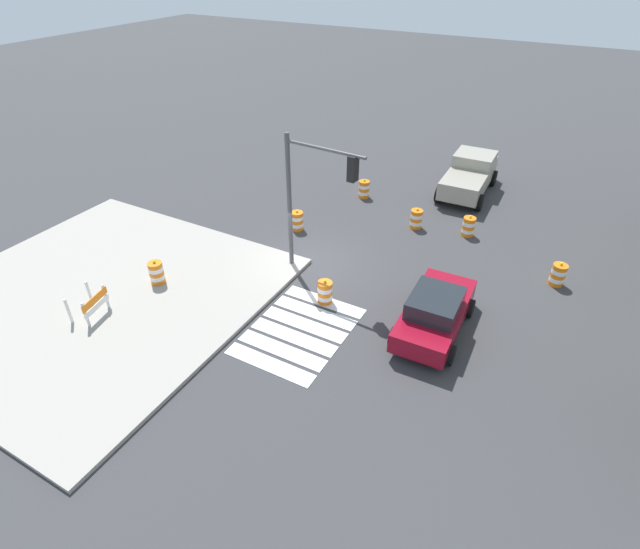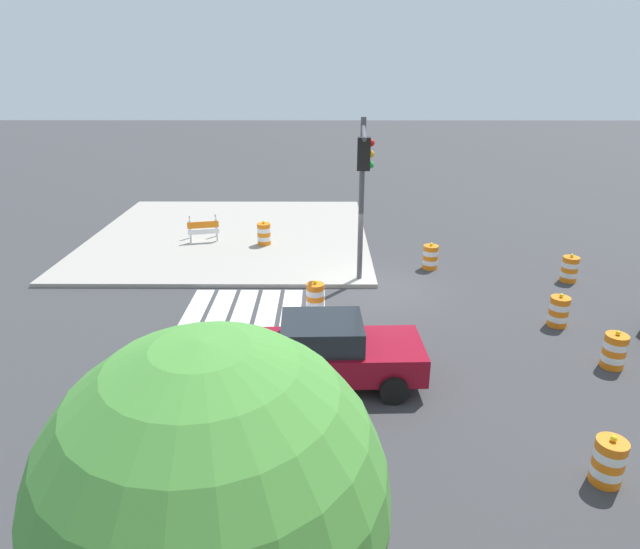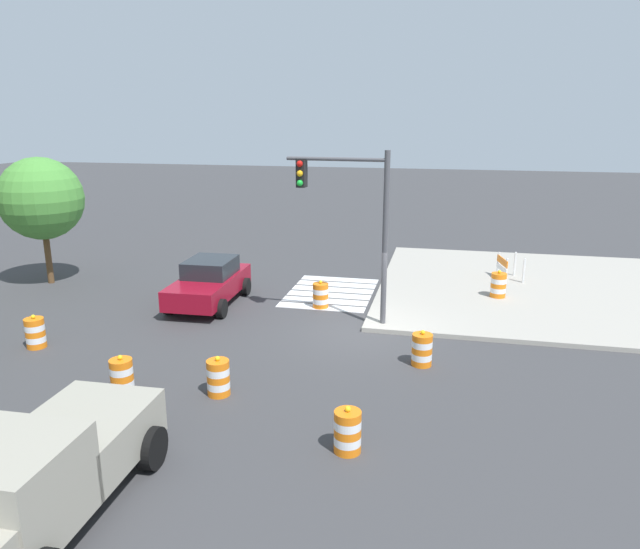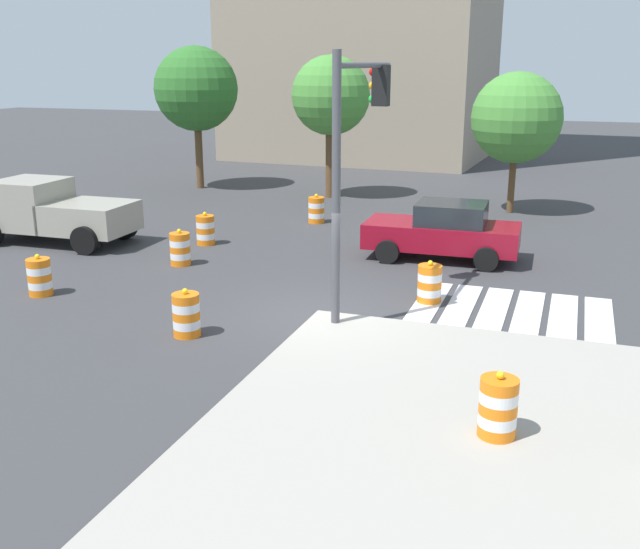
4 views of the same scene
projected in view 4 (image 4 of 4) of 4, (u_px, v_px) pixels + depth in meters
The scene contains 16 objects.
ground_plane at pixel (318, 317), 16.20m from camera, with size 120.00×120.00×0.00m, color #38383A.
sidewalk_corner at pixel (621, 523), 8.84m from camera, with size 12.00×12.00×0.15m, color #9E998E.
crosswalk_stripes at pixel (511, 311), 16.56m from camera, with size 4.35×3.20×0.02m.
sports_car at pixel (444, 231), 20.72m from camera, with size 4.35×2.24×1.63m.
pickup_truck at pixel (47, 211), 22.68m from camera, with size 5.20×2.44×1.92m.
traffic_barrel_near_corner at pixel (186, 315), 14.95m from camera, with size 0.56×0.56×1.02m.
traffic_barrel_crosswalk_end at pixel (180, 249), 20.20m from camera, with size 0.56×0.56×1.02m.
traffic_barrel_median_near at pixel (206, 230), 22.47m from camera, with size 0.56×0.56×1.02m.
traffic_barrel_median_far at pixel (430, 284), 17.03m from camera, with size 0.56×0.56×1.02m.
traffic_barrel_far_curb at pixel (316, 210), 25.49m from camera, with size 0.56×0.56×1.02m.
traffic_barrel_lane_center at pixel (40, 277), 17.58m from camera, with size 0.56×0.56×1.02m.
traffic_barrel_on_sidewalk at pixel (498, 407), 10.63m from camera, with size 0.56×0.56×1.02m.
traffic_light_pole at pixel (356, 136), 15.38m from camera, with size 0.48×3.29×5.50m.
street_tree_streetside_near at pixel (516, 118), 26.38m from camera, with size 3.26×3.26×5.10m.
street_tree_streetside_mid at pixel (331, 96), 29.31m from camera, with size 3.16×3.16×5.70m.
street_tree_streetside_far at pixel (196, 89), 31.46m from camera, with size 3.59×3.59×6.09m.
Camera 4 is at (5.09, -14.42, 5.43)m, focal length 41.14 mm.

